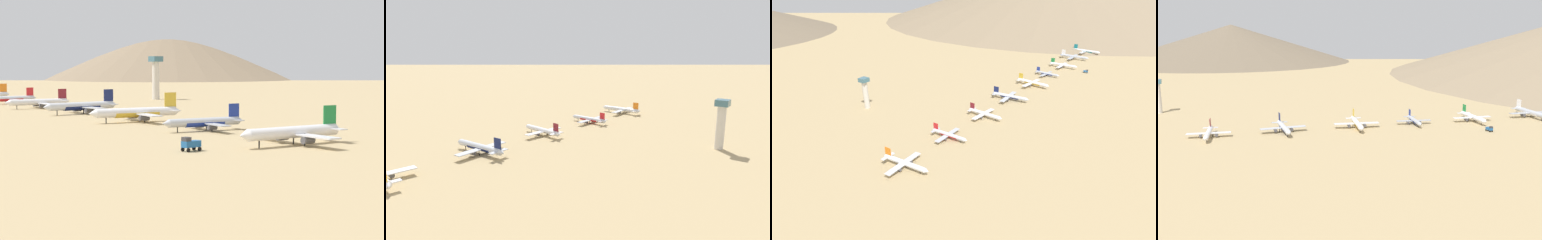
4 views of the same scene
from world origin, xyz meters
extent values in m
plane|color=tan|center=(0.00, 0.00, 0.00)|extent=(2326.64, 2326.64, 0.00)
cylinder|color=white|center=(-5.73, -98.82, 3.50)|extent=(30.17, 7.34, 3.17)
cone|color=white|center=(10.45, -101.11, 3.50)|extent=(3.08, 3.45, 3.11)
cone|color=white|center=(-21.75, -96.55, 3.50)|extent=(2.71, 3.15, 2.85)
cube|color=maroon|center=(-18.77, -96.97, 7.21)|extent=(4.58, 0.93, 5.84)
cube|color=silver|center=(-19.27, -96.90, 3.82)|extent=(4.04, 10.28, 0.30)
cube|color=silver|center=(-6.97, -98.64, 2.95)|extent=(8.10, 28.66, 0.38)
cylinder|color=#4C4C54|center=(-5.61, -93.78, 1.80)|extent=(3.74, 2.39, 1.92)
cylinder|color=#4C4C54|center=(-7.01, -103.69, 1.80)|extent=(3.74, 2.39, 1.92)
cylinder|color=black|center=(5.56, -100.42, 1.59)|extent=(0.37, 0.37, 3.19)
cylinder|color=black|center=(-7.49, -96.38, 1.59)|extent=(0.37, 0.37, 3.19)
cylinder|color=black|center=(-8.10, -100.67, 1.59)|extent=(0.37, 0.37, 3.19)
cylinder|color=silver|center=(-3.64, -49.69, 3.89)|extent=(33.36, 3.56, 3.52)
cone|color=silver|center=(14.52, -49.66, 3.89)|extent=(2.97, 3.45, 3.45)
cone|color=silver|center=(-21.61, -49.71, 3.89)|extent=(2.60, 3.17, 3.17)
cube|color=#141E51|center=(-18.28, -49.71, 8.01)|extent=(5.10, 0.33, 6.49)
cube|color=#B6BBC5|center=(-18.83, -49.71, 4.24)|extent=(2.98, 11.12, 0.33)
cube|color=#B6BBC5|center=(-5.03, -49.69, 3.28)|extent=(4.67, 31.51, 0.42)
cylinder|color=#4C4C54|center=(-4.30, -44.13, 2.00)|extent=(3.89, 2.14, 2.13)
cylinder|color=#4C4C54|center=(-4.28, -55.25, 2.00)|extent=(3.89, 2.14, 2.13)
cylinder|color=black|center=(9.04, -49.67, 1.77)|extent=(0.41, 0.41, 3.54)
cylinder|color=black|center=(-5.96, -47.28, 1.77)|extent=(0.41, 0.41, 3.54)
cylinder|color=black|center=(-5.95, -52.10, 1.77)|extent=(0.41, 0.41, 3.54)
cylinder|color=#141E51|center=(-3.64, -49.69, 3.63)|extent=(18.35, 3.55, 3.53)
cylinder|color=white|center=(0.91, 2.30, 4.00)|extent=(34.39, 9.83, 3.62)
cone|color=white|center=(19.27, -1.12, 4.00)|extent=(3.65, 4.05, 3.55)
cone|color=white|center=(-17.26, 5.68, 4.00)|extent=(3.22, 3.69, 3.26)
cube|color=gold|center=(-13.89, 5.05, 8.24)|extent=(5.21, 1.29, 6.67)
cube|color=silver|center=(-14.45, 5.16, 4.36)|extent=(5.09, 11.80, 0.34)
cube|color=silver|center=(-0.49, 2.56, 3.37)|extent=(10.61, 32.72, 0.43)
cylinder|color=#4C4C54|center=(1.30, 8.04, 2.06)|extent=(4.34, 2.89, 2.19)
cylinder|color=#4C4C54|center=(-0.79, -3.20, 2.06)|extent=(4.34, 2.89, 2.19)
cylinder|color=black|center=(13.73, -0.09, 1.82)|extent=(0.42, 0.42, 3.64)
cylinder|color=black|center=(-0.98, 5.17, 1.82)|extent=(0.42, 0.42, 3.64)
cylinder|color=black|center=(-1.88, 0.30, 1.82)|extent=(0.42, 0.42, 3.64)
cylinder|color=gold|center=(0.91, 2.30, 3.73)|extent=(19.21, 7.02, 3.63)
cylinder|color=#B2B7C1|center=(3.24, 47.03, 3.19)|extent=(27.40, 7.94, 2.89)
cone|color=#B2B7C1|center=(17.86, 44.25, 3.19)|extent=(2.92, 3.23, 2.83)
cone|color=#B2B7C1|center=(-11.23, 49.78, 3.19)|extent=(2.57, 2.95, 2.60)
cube|color=navy|center=(-8.55, 49.27, 6.57)|extent=(4.15, 1.04, 5.32)
cube|color=#A4A8B2|center=(-9.00, 49.36, 3.48)|extent=(4.09, 9.41, 0.27)
cube|color=#A4A8B2|center=(2.12, 47.24, 2.68)|extent=(8.55, 26.08, 0.34)
cylinder|color=#4C4C54|center=(3.57, 51.61, 1.64)|extent=(3.46, 2.31, 1.75)
cylinder|color=#4C4C54|center=(1.87, 42.65, 1.64)|extent=(3.46, 2.31, 1.75)
cylinder|color=black|center=(13.45, 45.09, 1.45)|extent=(0.33, 0.33, 2.90)
cylinder|color=black|center=(1.74, 49.32, 1.45)|extent=(0.33, 0.33, 2.90)
cylinder|color=black|center=(1.01, 45.44, 1.45)|extent=(0.33, 0.33, 2.90)
cylinder|color=navy|center=(3.24, 47.03, 2.97)|extent=(15.31, 5.65, 2.89)
cylinder|color=white|center=(9.88, 94.01, 3.78)|extent=(32.56, 6.78, 3.42)
cone|color=white|center=(27.42, 92.17, 3.78)|extent=(3.21, 3.63, 3.35)
cone|color=white|center=(-7.47, 95.83, 3.78)|extent=(2.83, 3.32, 3.08)
cube|color=#197A38|center=(-4.25, 95.49, 7.78)|extent=(4.95, 0.83, 6.30)
cube|color=silver|center=(-4.79, 95.55, 4.12)|extent=(3.99, 11.04, 0.32)
cube|color=silver|center=(8.54, 94.15, 3.18)|extent=(7.66, 30.89, 0.40)
cylinder|color=#4C4C54|center=(9.82, 99.45, 1.94)|extent=(3.97, 2.45, 2.07)
cylinder|color=#4C4C54|center=(8.70, 88.71, 1.94)|extent=(3.97, 2.45, 2.07)
cylinder|color=black|center=(22.12, 92.73, 1.72)|extent=(0.40, 0.40, 3.44)
cylinder|color=black|center=(7.89, 96.57, 1.72)|extent=(0.40, 0.40, 3.44)
cylinder|color=black|center=(7.40, 91.92, 1.72)|extent=(0.40, 0.40, 3.44)
cylinder|color=#B2B7C1|center=(11.37, 147.30, 4.20)|extent=(36.22, 7.36, 3.80)
cone|color=#B2B7C1|center=(-7.94, 149.23, 4.20)|extent=(3.13, 3.68, 3.42)
cube|color=white|center=(-4.36, 148.87, 8.65)|extent=(5.51, 0.89, 7.00)
cube|color=#A4A8B2|center=(-4.95, 148.93, 4.58)|extent=(4.38, 12.26, 0.36)
cube|color=#A4A8B2|center=(9.88, 147.45, 3.54)|extent=(8.36, 34.34, 0.45)
cylinder|color=#4C4C54|center=(11.27, 153.35, 2.16)|extent=(4.41, 2.71, 2.30)
cylinder|color=#4C4C54|center=(10.08, 141.40, 2.16)|extent=(4.41, 2.71, 2.30)
cylinder|color=black|center=(24.99, 145.94, 1.91)|extent=(0.44, 0.44, 3.82)
cylinder|color=black|center=(9.14, 150.14, 1.91)|extent=(0.44, 0.44, 3.82)
cylinder|color=black|center=(8.63, 144.96, 1.91)|extent=(0.44, 0.44, 3.82)
cylinder|color=white|center=(11.37, 147.30, 3.92)|extent=(20.09, 5.76, 3.81)
cube|color=#1E5999|center=(40.50, 85.87, 1.95)|extent=(5.30, 2.54, 1.70)
cube|color=#333338|center=(42.20, 85.95, 3.35)|extent=(1.89, 2.15, 1.10)
cylinder|color=black|center=(42.42, 87.11, 0.55)|extent=(1.11, 0.40, 1.10)
cylinder|color=black|center=(42.53, 84.81, 0.55)|extent=(1.11, 0.40, 1.10)
cylinder|color=black|center=(38.47, 86.93, 0.55)|extent=(1.11, 0.40, 1.10)
cylinder|color=black|center=(38.58, 84.63, 0.55)|extent=(1.11, 0.40, 1.10)
cylinder|color=beige|center=(-108.08, -135.05, 12.52)|extent=(4.80, 4.80, 25.05)
cone|color=#70604C|center=(-682.66, -28.13, 38.89)|extent=(504.40, 504.40, 77.77)
camera|label=1|loc=(149.26, 220.26, 22.64)|focal=61.75mm
camera|label=2|loc=(-150.78, 63.58, 58.68)|focal=31.73mm
camera|label=3|loc=(104.82, -317.83, 111.64)|focal=29.28mm
camera|label=4|loc=(283.28, -103.55, 70.44)|focal=40.43mm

